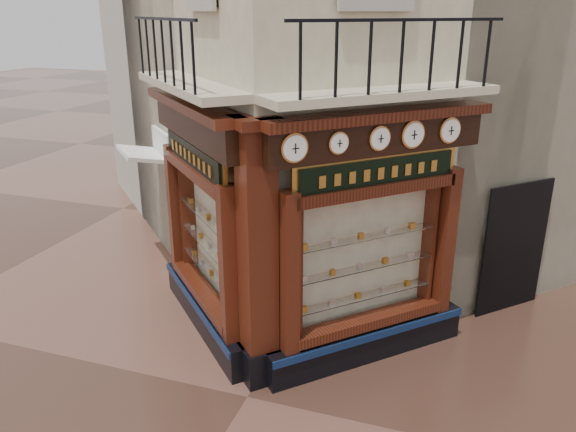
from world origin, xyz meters
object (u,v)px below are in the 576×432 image
at_px(clock_c, 379,138).
at_px(signboard_right, 378,172).
at_px(awning, 151,262).
at_px(clock_d, 413,134).
at_px(clock_e, 450,130).
at_px(corner_pilaster, 258,261).
at_px(clock_b, 338,143).
at_px(signboard_left, 194,156).
at_px(clock_a, 294,148).

relative_size(clock_c, signboard_right, 0.18).
distance_m(clock_c, awning, 6.80).
distance_m(clock_c, signboard_right, 0.54).
relative_size(clock_d, clock_e, 1.03).
relative_size(corner_pilaster, clock_b, 12.98).
xyz_separation_m(clock_b, clock_d, (0.86, 0.86, -0.00)).
xyz_separation_m(corner_pilaster, clock_e, (2.35, 1.75, 1.67)).
bearing_deg(clock_b, clock_c, -0.00).
height_order(awning, signboard_left, signboard_left).
height_order(clock_a, clock_b, clock_a).
distance_m(clock_d, signboard_left, 3.39).
relative_size(awning, signboard_left, 0.65).
height_order(clock_e, signboard_right, clock_e).
relative_size(clock_a, awning, 0.30).
height_order(corner_pilaster, clock_b, corner_pilaster).
xyz_separation_m(clock_d, clock_e, (0.47, 0.47, 0.00)).
xyz_separation_m(clock_a, clock_c, (0.92, 0.92, -0.00)).
relative_size(clock_c, clock_e, 0.90).
relative_size(awning, signboard_right, 0.66).
bearing_deg(clock_a, clock_e, 0.00).
relative_size(corner_pilaster, awning, 3.03).
distance_m(clock_b, clock_d, 1.22).
bearing_deg(clock_e, clock_d, 180.00).
height_order(clock_d, awning, clock_d).
relative_size(clock_b, signboard_right, 0.15).
bearing_deg(signboard_right, clock_d, -13.08).
distance_m(clock_b, signboard_right, 0.91).
xyz_separation_m(clock_b, signboard_left, (-2.48, 0.60, -0.52)).
distance_m(clock_c, clock_e, 1.24).
height_order(clock_a, clock_c, clock_a).
distance_m(clock_e, signboard_left, 3.92).
height_order(clock_a, awning, clock_a).
relative_size(clock_a, signboard_right, 0.20).
height_order(corner_pilaster, clock_a, corner_pilaster).
bearing_deg(signboard_left, signboard_right, -135.00).
height_order(clock_c, clock_e, clock_e).
height_order(clock_a, signboard_left, clock_a).
xyz_separation_m(signboard_left, signboard_right, (2.92, 0.00, 0.00)).
bearing_deg(clock_e, clock_a, -180.00).
height_order(clock_a, clock_e, same).
height_order(clock_e, awning, clock_e).
height_order(clock_c, awning, clock_c).
relative_size(signboard_left, signboard_right, 1.02).
xyz_separation_m(clock_e, awning, (-6.18, 1.37, -3.62)).
height_order(corner_pilaster, clock_c, corner_pilaster).
bearing_deg(clock_d, clock_b, -180.00).
xyz_separation_m(clock_a, signboard_left, (-2.01, 1.06, -0.52)).
bearing_deg(signboard_left, clock_e, -124.12).
bearing_deg(clock_a, signboard_right, 4.53).
distance_m(clock_b, clock_e, 1.89).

